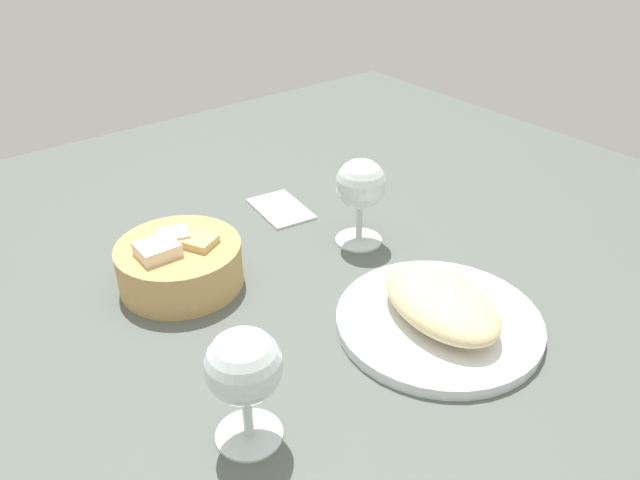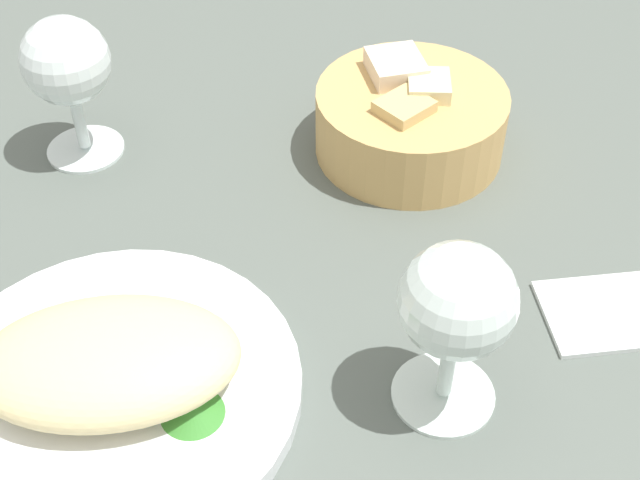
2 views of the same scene
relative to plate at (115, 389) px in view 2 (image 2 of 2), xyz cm
name	(u,v)px [view 2 (image 2 of 2)]	position (x,y,z in cm)	size (l,w,h in cm)	color
ground_plane	(301,316)	(13.49, 4.39, -1.70)	(140.00, 140.00, 2.00)	#555E57
plate	(115,389)	(0.00, 0.00, 0.00)	(24.39, 24.39, 1.40)	white
omelette	(108,361)	(0.00, 0.00, 2.89)	(16.82, 10.54, 4.38)	beige
lettuce_garnish	(192,408)	(4.58, -3.70, 1.22)	(4.12, 4.12, 1.05)	#398530
bread_basket	(410,119)	(26.85, 19.84, 2.48)	(16.02, 16.02, 7.49)	tan
wine_glass_near	(457,309)	(20.65, -5.52, 7.87)	(7.17, 7.17, 12.85)	silver
wine_glass_far	(67,68)	(-0.09, 26.71, 7.70)	(7.20, 7.20, 12.63)	silver
folded_napkin	(621,310)	(35.40, -2.01, -0.30)	(11.00, 7.00, 0.80)	white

